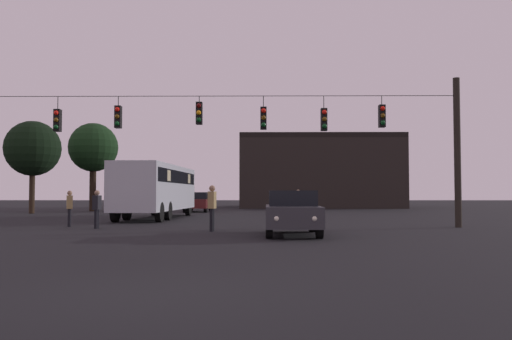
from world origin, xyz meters
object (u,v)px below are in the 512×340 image
(pedestrian_crossing_left, at_px, (212,205))
(pedestrian_crossing_center, at_px, (298,206))
(tree_left_silhouette, at_px, (93,148))
(pedestrian_crossing_right, at_px, (70,207))
(city_bus, at_px, (157,186))
(pedestrian_near_bus, at_px, (97,207))
(car_far_left, at_px, (198,202))
(tree_behind_building, at_px, (33,149))
(car_near_right, at_px, (292,212))

(pedestrian_crossing_left, height_order, pedestrian_crossing_center, pedestrian_crossing_left)
(tree_left_silhouette, bearing_deg, pedestrian_crossing_right, -75.12)
(tree_left_silhouette, bearing_deg, city_bus, -58.57)
(pedestrian_crossing_right, bearing_deg, pedestrian_near_bus, -38.40)
(car_far_left, height_order, pedestrian_near_bus, pedestrian_near_bus)
(pedestrian_crossing_right, xyz_separation_m, pedestrian_near_bus, (1.55, -1.23, 0.00))
(pedestrian_crossing_right, relative_size, tree_left_silhouette, 0.22)
(pedestrian_crossing_center, bearing_deg, pedestrian_near_bus, -176.60)
(city_bus, bearing_deg, pedestrian_near_bus, -94.14)
(pedestrian_crossing_center, bearing_deg, pedestrian_crossing_right, 175.64)
(city_bus, xyz_separation_m, car_far_left, (1.08, 10.87, -1.07))
(pedestrian_near_bus, bearing_deg, pedestrian_crossing_right, 141.60)
(car_far_left, bearing_deg, tree_behind_building, -163.26)
(pedestrian_crossing_center, bearing_deg, city_bus, 130.95)
(pedestrian_near_bus, bearing_deg, car_near_right, -22.85)
(pedestrian_crossing_center, bearing_deg, tree_left_silhouette, 125.60)
(pedestrian_crossing_left, relative_size, tree_left_silhouette, 0.24)
(city_bus, xyz_separation_m, car_near_right, (7.06, -12.41, -1.07))
(city_bus, height_order, pedestrian_near_bus, city_bus)
(pedestrian_crossing_left, xyz_separation_m, tree_behind_building, (-14.55, 18.08, 3.65))
(pedestrian_crossing_center, xyz_separation_m, tree_behind_building, (-17.92, 16.08, 3.74))
(city_bus, bearing_deg, tree_behind_building, 144.50)
(pedestrian_crossing_center, bearing_deg, car_near_right, -96.91)
(pedestrian_crossing_left, bearing_deg, car_near_right, -30.88)
(car_far_left, bearing_deg, pedestrian_near_bus, -94.98)
(pedestrian_crossing_left, bearing_deg, pedestrian_crossing_right, 156.69)
(tree_left_silhouette, bearing_deg, car_far_left, -10.65)
(car_near_right, height_order, tree_behind_building, tree_behind_building)
(tree_behind_building, bearing_deg, pedestrian_near_bus, -59.56)
(city_bus, relative_size, tree_behind_building, 1.67)
(car_far_left, relative_size, tree_behind_building, 0.66)
(tree_behind_building, bearing_deg, city_bus, -35.50)
(pedestrian_crossing_right, height_order, tree_left_silhouette, tree_left_silhouette)
(pedestrian_crossing_center, height_order, pedestrian_crossing_right, pedestrian_crossing_center)
(city_bus, xyz_separation_m, tree_behind_building, (-10.40, 7.42, 2.77))
(pedestrian_crossing_center, xyz_separation_m, pedestrian_near_bus, (-8.18, -0.49, -0.02))
(city_bus, xyz_separation_m, pedestrian_crossing_center, (7.52, -8.66, -0.98))
(pedestrian_near_bus, bearing_deg, tree_behind_building, 120.44)
(car_far_left, relative_size, pedestrian_crossing_left, 2.54)
(car_near_right, distance_m, tree_behind_building, 26.69)
(pedestrian_crossing_center, relative_size, pedestrian_near_bus, 1.02)
(city_bus, height_order, car_near_right, city_bus)
(car_far_left, bearing_deg, tree_left_silhouette, 169.35)
(pedestrian_crossing_right, bearing_deg, tree_behind_building, 118.08)
(tree_left_silhouette, bearing_deg, car_near_right, -59.45)
(city_bus, distance_m, tree_left_silhouette, 15.02)
(car_near_right, xyz_separation_m, pedestrian_near_bus, (-7.73, 3.26, 0.07))
(pedestrian_crossing_right, distance_m, tree_behind_building, 17.79)
(pedestrian_near_bus, relative_size, tree_left_silhouette, 0.22)
(city_bus, bearing_deg, car_near_right, -60.34)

